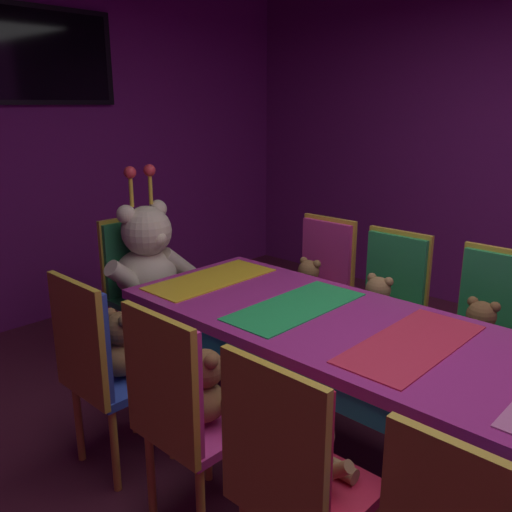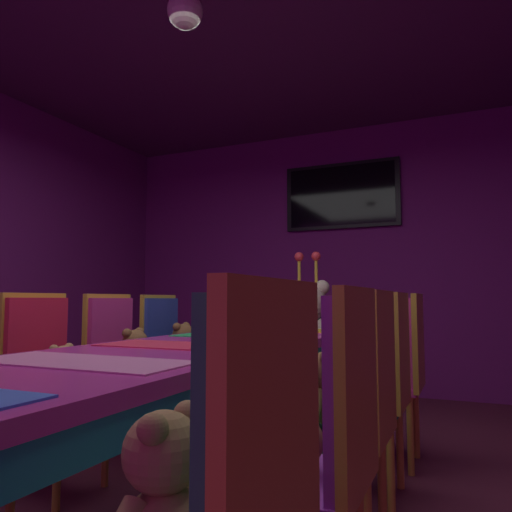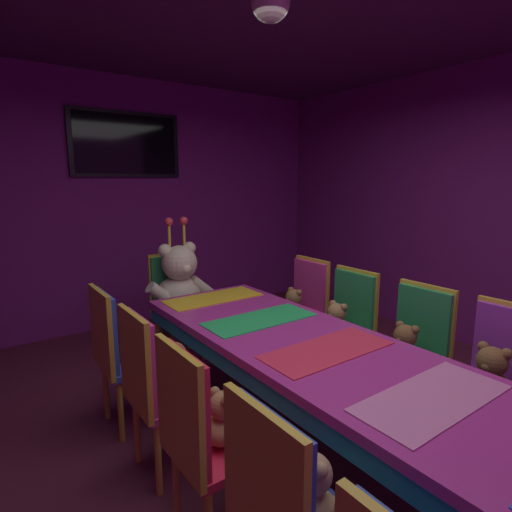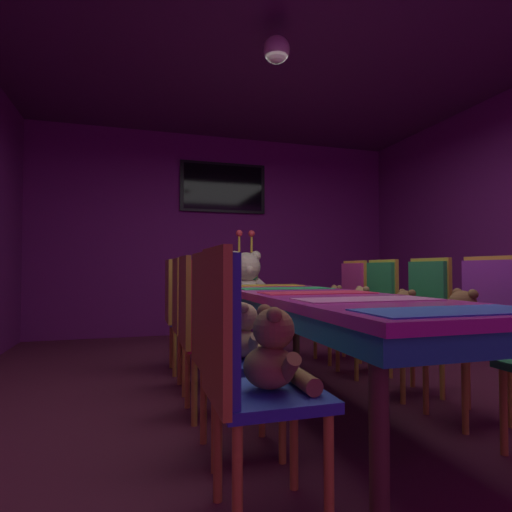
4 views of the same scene
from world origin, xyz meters
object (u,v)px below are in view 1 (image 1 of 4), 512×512
Objects in this scene: chair_left_3 at (178,403)px; chair_right_3 at (390,296)px; king_teddy_bear at (149,259)px; teddy_left_3 at (206,389)px; teddy_right_3 at (377,304)px; teddy_left_2 at (315,455)px; banquet_table at (410,362)px; throne_chair at (135,275)px; teddy_right_2 at (479,332)px; chair_right_2 at (490,322)px; chair_left_2 at (288,469)px; wall_tv at (37,55)px; teddy_left_4 at (124,347)px; chair_right_4 at (321,276)px; chair_left_4 at (96,358)px; teddy_right_4 at (308,283)px.

chair_right_3 is (1.63, 0.02, 0.00)m from chair_left_3.
teddy_left_3 is at bearing -27.14° from king_teddy_bear.
teddy_left_2 is at bearing 23.29° from teddy_right_3.
banquet_table is 3.00× the size of throne_chair.
teddy_right_2 is (1.49, -0.57, -0.01)m from chair_left_3.
chair_right_2 reaches higher than teddy_left_2.
teddy_left_2 is at bearing -91.16° from teddy_left_3.
chair_left_3 reaches higher than teddy_right_2.
teddy_left_2 is (0.14, -0.00, -0.02)m from chair_left_2.
chair_right_3 is 0.81× the size of wall_tv.
chair_left_2 is at bearing -178.77° from banquet_table.
chair_right_4 is at bearing -0.69° from teddy_left_4.
chair_left_2 is at bearing -97.01° from teddy_left_4.
king_teddy_bear is at bearing -57.59° from chair_right_3.
teddy_right_3 is at bearing 71.97° from chair_right_4.
banquet_table is 0.68m from teddy_right_2.
teddy_left_2 is 1.14m from chair_left_4.
throne_chair is at bearing -71.68° from teddy_right_2.
chair_left_3 is 2.85× the size of teddy_left_4.
wall_tv reaches higher than teddy_left_4.
teddy_left_2 is 0.29× the size of chair_right_2.
chair_right_4 is at bearing -180.00° from teddy_right_4.
teddy_left_2 is 1.61m from chair_right_3.
teddy_right_3 is at bearing 27.58° from king_teddy_bear.
teddy_right_3 is (1.34, 0.02, -0.01)m from teddy_left_3.
wall_tv reaches higher than chair_left_2.
chair_right_3 is 0.54m from teddy_right_4.
chair_right_2 is 1.13m from teddy_right_4.
chair_left_4 is at bearing 97.54° from teddy_left_2.
king_teddy_bear is 1.82m from wall_tv.
banquet_table is 9.40× the size of teddy_right_3.
chair_left_3 and chair_right_3 have the same top height.
chair_left_2 is at bearing -0.38° from chair_right_2.
chair_left_3 and chair_right_2 have the same top height.
chair_left_3 is 1.63m from chair_right_3.
chair_right_4 reaches higher than banquet_table.
chair_left_2 is (-0.82, -0.02, -0.06)m from banquet_table.
king_teddy_bear reaches higher than teddy_right_3.
king_teddy_bear reaches higher than teddy_left_4.
teddy_left_3 is 1.60m from chair_right_2.
chair_right_4 is at bearing 33.74° from chair_left_2.
teddy_right_4 is at bearing -83.83° from chair_right_2.
chair_right_2 is at bearing 21.89° from throne_chair.
banquet_table is at bearing -33.71° from chair_left_3.
chair_right_3 reaches higher than banquet_table.
chair_left_3 is 1.00× the size of throne_chair.
chair_right_3 is (1.65, -0.55, 0.00)m from chair_left_4.
teddy_right_3 is at bearing 21.27° from chair_left_2.
teddy_left_4 is at bearing 121.53° from banquet_table.
chair_left_3 is at bearing -88.47° from chair_left_4.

